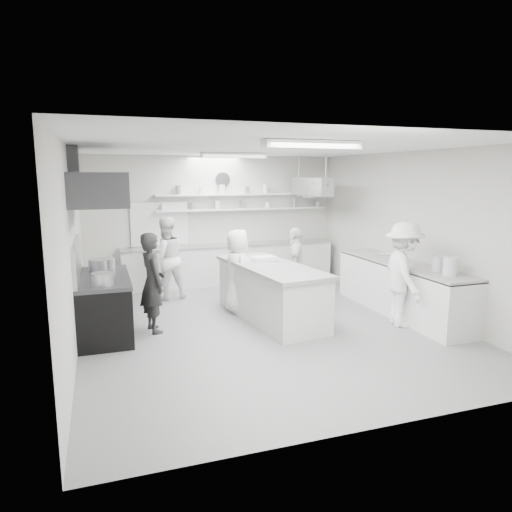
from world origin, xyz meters
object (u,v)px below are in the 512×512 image
object	(u,v)px
back_counter	(230,264)
cook_stove	(152,283)
prep_island	(271,293)
stove	(104,307)
right_counter	(401,289)
cook_back	(166,258)

from	to	relation	value
back_counter	cook_stove	size ratio (longest dim) A/B	3.03
prep_island	cook_stove	world-z (taller)	cook_stove
prep_island	cook_stove	distance (m)	2.10
stove	prep_island	size ratio (longest dim) A/B	0.71
cook_stove	stove	bearing A→B (deg)	69.79
stove	right_counter	xyz separation A→B (m)	(5.25, -0.60, 0.02)
back_counter	prep_island	world-z (taller)	prep_island
prep_island	right_counter	bearing A→B (deg)	-19.42
right_counter	back_counter	bearing A→B (deg)	124.65
right_counter	prep_island	size ratio (longest dim) A/B	1.30
back_counter	cook_back	xyz separation A→B (m)	(-1.64, -0.94, 0.40)
stove	back_counter	xyz separation A→B (m)	(2.90, 2.80, 0.01)
prep_island	cook_back	world-z (taller)	cook_back
back_counter	prep_island	bearing A→B (deg)	-91.12
stove	back_counter	distance (m)	4.03
stove	right_counter	size ratio (longest dim) A/B	0.55
right_counter	stove	bearing A→B (deg)	173.48
right_counter	cook_back	bearing A→B (deg)	148.35
cook_stove	prep_island	bearing A→B (deg)	-100.92
stove	prep_island	xyz separation A→B (m)	(2.84, -0.11, 0.02)
stove	cook_back	distance (m)	2.28
cook_stove	cook_back	world-z (taller)	cook_back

